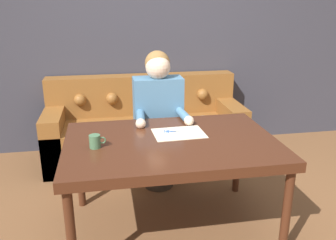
% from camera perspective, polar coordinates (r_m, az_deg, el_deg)
% --- Properties ---
extents(ground_plane, '(16.00, 16.00, 0.00)m').
position_cam_1_polar(ground_plane, '(2.80, 3.57, -18.10)').
color(ground_plane, brown).
extents(wall_back, '(8.00, 0.06, 2.60)m').
position_cam_1_polar(wall_back, '(4.13, -2.42, 13.43)').
color(wall_back, '#383842').
rests_on(wall_back, ground_plane).
extents(dining_table, '(1.50, 1.02, 0.73)m').
position_cam_1_polar(dining_table, '(2.56, 0.52, -4.58)').
color(dining_table, '#472314').
rests_on(dining_table, ground_plane).
extents(couch, '(2.10, 0.79, 0.88)m').
position_cam_1_polar(couch, '(3.94, -3.74, -1.52)').
color(couch, brown).
rests_on(couch, ground_plane).
extents(person, '(0.47, 0.57, 1.27)m').
position_cam_1_polar(person, '(3.18, -1.58, -0.03)').
color(person, '#33281E').
rests_on(person, ground_plane).
extents(pattern_paper_main, '(0.39, 0.29, 0.00)m').
position_cam_1_polar(pattern_paper_main, '(2.66, 1.75, -2.14)').
color(pattern_paper_main, beige).
rests_on(pattern_paper_main, dining_table).
extents(scissors, '(0.22, 0.10, 0.01)m').
position_cam_1_polar(scissors, '(2.69, 0.75, -1.89)').
color(scissors, silver).
rests_on(scissors, dining_table).
extents(mug, '(0.11, 0.08, 0.09)m').
position_cam_1_polar(mug, '(2.44, -11.60, -3.37)').
color(mug, '#47704C').
rests_on(mug, dining_table).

